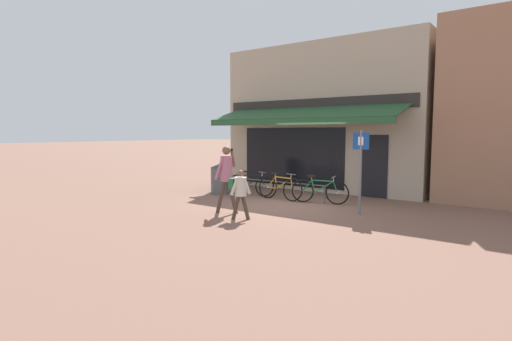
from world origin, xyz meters
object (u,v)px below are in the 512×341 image
at_px(pedestrian_adult, 226,171).
at_px(pedestrian_child, 240,189).
at_px(bicycle_black, 250,184).
at_px(parking_sign, 361,163).
at_px(bicycle_green, 319,191).
at_px(litter_bin, 219,179).
at_px(bicycle_orange, 280,188).

height_order(pedestrian_adult, pedestrian_child, pedestrian_adult).
distance_m(bicycle_black, pedestrian_adult, 3.21).
bearing_deg(pedestrian_child, parking_sign, 43.66).
height_order(bicycle_green, litter_bin, litter_bin).
distance_m(pedestrian_adult, pedestrian_child, 0.96).
distance_m(bicycle_black, parking_sign, 4.55).
bearing_deg(bicycle_orange, litter_bin, -170.07).
bearing_deg(bicycle_orange, pedestrian_child, -72.59).
xyz_separation_m(bicycle_green, pedestrian_child, (-0.57, -3.21, 0.39)).
height_order(bicycle_black, pedestrian_adult, pedestrian_adult).
bearing_deg(litter_bin, parking_sign, -4.77).
height_order(bicycle_black, bicycle_green, bicycle_black).
xyz_separation_m(bicycle_black, litter_bin, (-1.03, -0.44, 0.16)).
bearing_deg(pedestrian_child, bicycle_orange, 101.75).
height_order(pedestrian_adult, litter_bin, pedestrian_adult).
bearing_deg(pedestrian_adult, litter_bin, 133.45).
bearing_deg(pedestrian_adult, bicycle_orange, 88.56).
xyz_separation_m(bicycle_orange, bicycle_green, (1.37, 0.13, -0.01)).
bearing_deg(bicycle_green, pedestrian_child, -113.70).
bearing_deg(parking_sign, bicycle_black, 168.41).
relative_size(pedestrian_adult, pedestrian_child, 1.45).
distance_m(pedestrian_child, litter_bin, 4.22).
distance_m(litter_bin, parking_sign, 5.46).
bearing_deg(litter_bin, bicycle_black, 23.16).
bearing_deg(litter_bin, bicycle_green, 6.53).
relative_size(bicycle_black, litter_bin, 1.68).
bearing_deg(pedestrian_child, bicycle_black, 120.69).
bearing_deg(parking_sign, bicycle_green, 151.98).
xyz_separation_m(bicycle_orange, pedestrian_child, (0.80, -3.07, 0.38)).
bearing_deg(bicycle_black, bicycle_green, -10.43).
distance_m(bicycle_green, parking_sign, 2.11).
xyz_separation_m(pedestrian_child, parking_sign, (2.21, 2.33, 0.60)).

